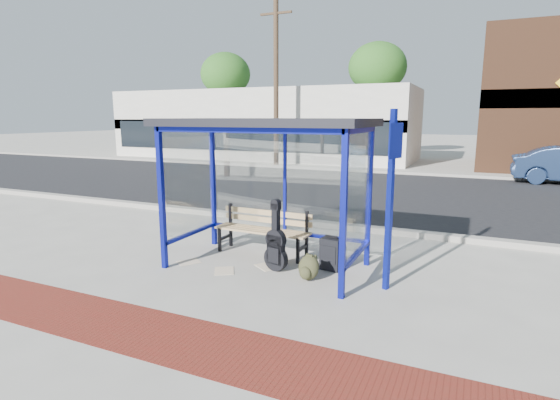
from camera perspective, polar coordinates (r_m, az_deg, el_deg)
The scene contains 19 objects.
ground at distance 7.35m, azimuth -1.74°, elevation -8.62°, with size 120.00×120.00×0.00m, color #B2ADA0.
brick_paver_strip at distance 5.32m, azimuth -14.64°, elevation -16.81°, with size 60.00×1.00×0.01m, color maroon.
curb_near at distance 9.91m, azimuth 5.63°, elevation -3.17°, with size 60.00×0.25×0.12m, color gray.
street_asphalt at distance 14.75m, azimuth 11.99°, elevation 1.03°, with size 60.00×10.00×0.00m, color black.
curb_far at distance 19.71m, azimuth 15.20°, elevation 3.47°, with size 60.00×0.25×0.12m, color gray.
far_sidewalk at distance 21.58m, azimuth 16.01°, elevation 3.89°, with size 60.00×4.00×0.01m, color #B2ADA0.
bus_shelter at distance 7.00m, azimuth -1.58°, elevation 7.75°, with size 3.30×1.80×2.42m.
storefront_white at distance 27.04m, azimuth -2.24°, elevation 9.84°, with size 18.00×6.04×4.00m.
tree_left at distance 33.11m, azimuth -7.13°, elevation 15.93°, with size 3.60×3.60×7.03m.
tree_mid at distance 29.02m, azimuth 12.62°, elevation 16.49°, with size 3.60×3.60×7.03m.
utility_pole_west at distance 21.67m, azimuth -0.52°, elevation 15.20°, with size 1.60×0.24×8.00m.
bench at distance 7.89m, azimuth -2.15°, elevation -3.67°, with size 1.78×0.49×0.84m.
guitar_bag at distance 7.02m, azimuth -0.54°, elevation -6.06°, with size 0.42×0.20×1.11m.
suitcase at distance 7.14m, azimuth 6.68°, elevation -7.03°, with size 0.36×0.26×0.57m.
backpack at distance 6.71m, azimuth 3.71°, elevation -8.87°, with size 0.35×0.32×0.39m.
sign_post at distance 6.22m, azimuth 14.27°, elevation 1.14°, with size 0.16×0.30×2.55m.
newspaper_a at distance 7.69m, azimuth -11.81°, elevation -7.94°, with size 0.36×0.29×0.01m, color white.
newspaper_b at distance 7.18m, azimuth -7.30°, elevation -9.16°, with size 0.39×0.31×0.01m, color white.
newspaper_c at distance 7.32m, azimuth -1.63°, elevation -8.68°, with size 0.39×0.31×0.01m, color white.
Camera 1 is at (3.05, -6.22, 2.44)m, focal length 28.00 mm.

